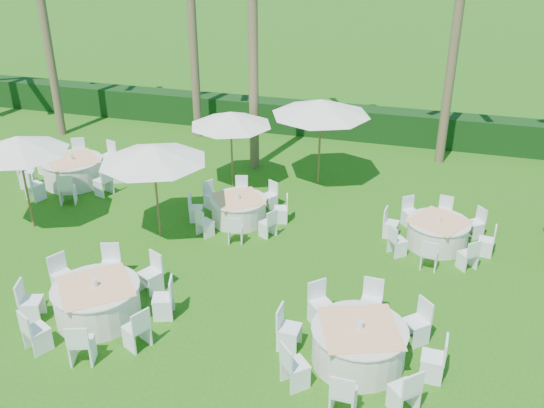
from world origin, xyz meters
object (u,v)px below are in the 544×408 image
(umbrella_c, at_px, (231,119))
(umbrella_a, at_px, (18,145))
(banquet_table_f, at_px, (437,232))
(banquet_table_b, at_px, (97,301))
(banquet_table_d, at_px, (73,171))
(umbrella_b, at_px, (153,153))
(banquet_table_e, at_px, (239,209))
(umbrella_d, at_px, (321,107))
(banquet_table_c, at_px, (359,344))

(umbrella_c, bearing_deg, umbrella_a, -137.52)
(banquet_table_f, bearing_deg, banquet_table_b, -142.93)
(banquet_table_d, bearing_deg, umbrella_b, -29.98)
(banquet_table_e, distance_m, banquet_table_f, 5.56)
(banquet_table_b, xyz_separation_m, umbrella_b, (-0.31, 3.76, 2.01))
(banquet_table_f, bearing_deg, umbrella_d, 141.66)
(banquet_table_f, distance_m, umbrella_b, 7.80)
(banquet_table_b, xyz_separation_m, umbrella_c, (0.54, 7.41, 1.86))
(banquet_table_e, xyz_separation_m, umbrella_b, (-1.81, -1.42, 2.07))
(umbrella_d, bearing_deg, banquet_table_c, -72.73)
(banquet_table_c, distance_m, umbrella_d, 8.93)
(banquet_table_b, height_order, umbrella_c, umbrella_c)
(banquet_table_b, bearing_deg, umbrella_b, 94.65)
(banquet_table_d, bearing_deg, umbrella_d, 16.08)
(banquet_table_c, relative_size, umbrella_b, 1.16)
(banquet_table_c, distance_m, umbrella_a, 10.43)
(banquet_table_b, relative_size, umbrella_d, 1.05)
(banquet_table_b, relative_size, umbrella_b, 1.14)
(banquet_table_e, distance_m, umbrella_b, 3.10)
(banquet_table_b, height_order, banquet_table_d, banquet_table_d)
(banquet_table_e, relative_size, banquet_table_f, 0.97)
(banquet_table_b, bearing_deg, banquet_table_f, 37.07)
(umbrella_a, bearing_deg, banquet_table_e, 19.34)
(banquet_table_f, bearing_deg, umbrella_c, 162.27)
(umbrella_b, bearing_deg, umbrella_d, 53.30)
(banquet_table_d, height_order, banquet_table_f, banquet_table_d)
(banquet_table_c, bearing_deg, umbrella_d, 107.27)
(banquet_table_b, xyz_separation_m, banquet_table_e, (1.50, 5.19, -0.06))
(banquet_table_f, bearing_deg, banquet_table_e, -178.51)
(banquet_table_f, distance_m, umbrella_c, 7.10)
(banquet_table_d, relative_size, umbrella_c, 1.28)
(umbrella_b, bearing_deg, umbrella_a, -172.15)
(banquet_table_d, relative_size, banquet_table_e, 1.18)
(umbrella_c, bearing_deg, banquet_table_f, -17.73)
(banquet_table_d, bearing_deg, banquet_table_c, -30.57)
(banquet_table_e, height_order, umbrella_c, umbrella_c)
(banquet_table_d, distance_m, umbrella_b, 5.27)
(umbrella_a, bearing_deg, umbrella_d, 35.75)
(banquet_table_b, relative_size, umbrella_c, 1.26)
(banquet_table_b, xyz_separation_m, banquet_table_d, (-4.53, 6.20, 0.01))
(banquet_table_f, bearing_deg, banquet_table_c, -104.29)
(banquet_table_e, height_order, umbrella_d, umbrella_d)
(umbrella_c, bearing_deg, banquet_table_e, -66.61)
(banquet_table_d, relative_size, umbrella_d, 1.06)
(umbrella_a, xyz_separation_m, umbrella_c, (4.55, 4.16, -0.19))
(banquet_table_b, height_order, banquet_table_e, banquet_table_b)
(banquet_table_f, xyz_separation_m, umbrella_d, (-3.90, 3.08, 2.20))
(umbrella_d, bearing_deg, umbrella_b, -126.70)
(banquet_table_c, height_order, banquet_table_f, banquet_table_c)
(banquet_table_c, bearing_deg, banquet_table_e, 129.95)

